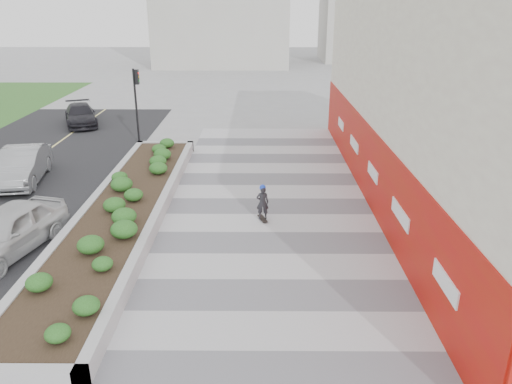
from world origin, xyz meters
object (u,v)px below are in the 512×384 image
at_px(traffic_signal_near, 137,95).
at_px(car_dark, 81,115).
at_px(car_white, 7,231).
at_px(car_silver, 22,166).
at_px(skateboarder, 263,202).
at_px(planter, 123,208).

bearing_deg(traffic_signal_near, car_dark, 137.40).
height_order(car_white, car_silver, car_white).
bearing_deg(car_silver, skateboarder, -30.43).
distance_m(planter, car_dark, 16.40).
relative_size(car_silver, car_dark, 1.02).
bearing_deg(car_silver, car_dark, 86.22).
bearing_deg(car_white, skateboarder, 31.99).
distance_m(planter, skateboarder, 5.21).
bearing_deg(skateboarder, car_silver, 141.85).
height_order(traffic_signal_near, car_dark, traffic_signal_near).
distance_m(planter, car_silver, 6.81).
relative_size(traffic_signal_near, car_white, 0.92).
height_order(planter, skateboarder, skateboarder).
xyz_separation_m(planter, car_white, (-3.00, -2.75, 0.36)).
height_order(planter, car_silver, car_silver).
bearing_deg(traffic_signal_near, skateboarder, -56.92).
bearing_deg(planter, traffic_signal_near, 99.35).
relative_size(car_white, car_silver, 0.97).
bearing_deg(planter, skateboarder, -1.54).
xyz_separation_m(car_white, car_silver, (-2.52, 6.72, -0.01)).
relative_size(skateboarder, car_silver, 0.30).
xyz_separation_m(traffic_signal_near, car_white, (-1.27, -13.25, -1.99)).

